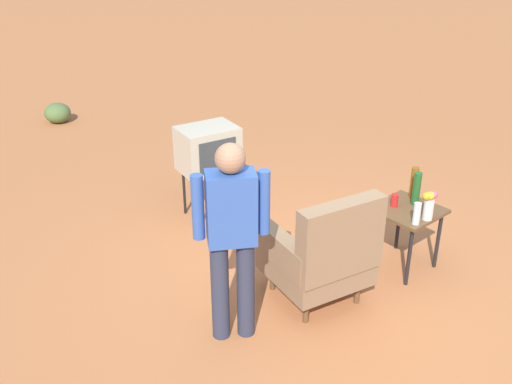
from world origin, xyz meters
TOP-DOWN VIEW (x-y plane):
  - ground_plane at (0.00, 0.00)m, footprint 60.00×60.00m
  - armchair at (0.15, 0.15)m, footprint 0.90×0.91m
  - side_table at (-0.85, 0.25)m, footprint 0.56×0.56m
  - tv_on_stand at (-0.09, -1.76)m, footprint 0.66×0.53m
  - person_standing at (0.99, -0.02)m, footprint 0.50×0.38m
  - soda_can_red at (-0.79, 0.14)m, footprint 0.07×0.07m
  - bottle_short_clear at (-0.67, 0.47)m, footprint 0.06×0.06m
  - bottle_wine_green at (-0.97, 0.24)m, footprint 0.07×0.07m
  - bottle_tall_amber at (-1.09, 0.13)m, footprint 0.07×0.07m
  - flower_vase at (-0.82, 0.48)m, footprint 0.15×0.10m
  - shrub_mid at (-0.13, -5.82)m, footprint 0.41×0.41m

SIDE VIEW (x-z plane):
  - ground_plane at x=0.00m, z-range 0.00..0.00m
  - shrub_mid at x=-0.13m, z-range 0.00..0.31m
  - armchair at x=0.15m, z-range -0.03..1.03m
  - side_table at x=-0.85m, z-range 0.22..0.83m
  - soda_can_red at x=-0.79m, z-range 0.61..0.73m
  - bottle_short_clear at x=-0.67m, z-range 0.61..0.81m
  - flower_vase at x=-0.82m, z-range 0.63..0.89m
  - bottle_tall_amber at x=-1.09m, z-range 0.61..0.91m
  - bottle_wine_green at x=-0.97m, z-range 0.61..0.93m
  - tv_on_stand at x=-0.09m, z-range 0.27..1.30m
  - person_standing at x=0.99m, z-range 0.12..1.76m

